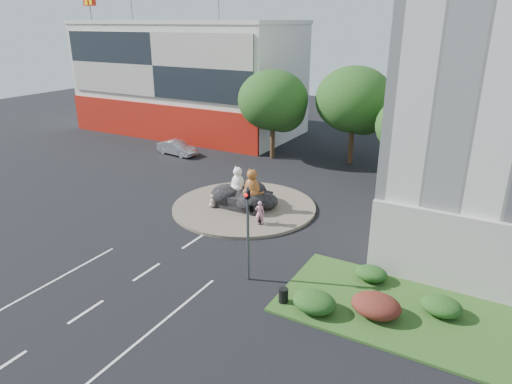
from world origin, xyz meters
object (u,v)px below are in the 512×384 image
kitten_white (258,207)px  pedestrian_pink (260,213)px  cat_tabby (252,183)px  pedestrian_dark (261,211)px  kitten_calico (213,200)px  parked_car (177,148)px  cat_white (238,179)px  litter_bin (283,295)px

kitten_white → pedestrian_pink: size_ratio=0.48×
kitten_white → pedestrian_pink: 2.04m
cat_tabby → kitten_white: size_ratio=2.68×
pedestrian_pink → pedestrian_dark: (-0.07, 0.28, -0.01)m
kitten_calico → pedestrian_dark: size_ratio=0.62×
cat_tabby → pedestrian_pink: 2.79m
cat_tabby → kitten_white: 1.68m
pedestrian_pink → pedestrian_dark: size_ratio=1.02×
kitten_white → parked_car: bearing=93.3°
kitten_white → parked_car: parked_car is taller
cat_white → pedestrian_pink: size_ratio=1.17×
cat_white → cat_tabby: (1.41, -0.47, 0.10)m
pedestrian_dark → parked_car: (-15.10, 10.44, -0.29)m
cat_white → parked_car: (-12.08, 8.32, -1.34)m
cat_tabby → cat_white: bearing=165.1°
cat_white → cat_tabby: 1.49m
cat_tabby → pedestrian_dark: bearing=-42.3°
litter_bin → cat_white: bearing=131.2°
cat_tabby → litter_bin: (6.67, -8.74, -1.66)m
kitten_calico → litter_bin: kitten_calico is taller
cat_white → parked_car: cat_white is taller
pedestrian_pink → parked_car: bearing=-61.8°
kitten_calico → parked_car: bearing=158.9°
kitten_white → parked_car: size_ratio=0.18×
pedestrian_dark → litter_bin: size_ratio=2.26×
cat_tabby → parked_car: bearing=150.5°
litter_bin → kitten_white: bearing=125.4°
kitten_calico → pedestrian_dark: pedestrian_dark is taller
pedestrian_dark → litter_bin: 8.73m
pedestrian_dark → kitten_white: bearing=-15.7°
kitten_white → pedestrian_dark: (0.98, -1.43, 0.40)m
kitten_calico → pedestrian_dark: 4.27m
parked_car → kitten_white: bearing=-115.9°
kitten_white → kitten_calico: bearing=138.6°
cat_white → pedestrian_pink: (3.08, -2.41, -1.03)m
cat_white → pedestrian_pink: 4.04m
pedestrian_pink → pedestrian_dark: 0.29m
cat_white → pedestrian_dark: cat_white is taller
cat_white → parked_car: size_ratio=0.44×
pedestrian_pink → litter_bin: bearing=99.8°
pedestrian_pink → litter_bin: pedestrian_pink is taller
litter_bin → pedestrian_dark: bearing=125.6°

